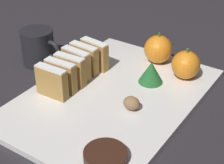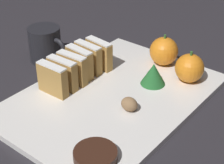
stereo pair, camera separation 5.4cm
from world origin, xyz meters
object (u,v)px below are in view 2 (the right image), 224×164
Objects in this scene: orange_far at (164,51)px; coffee_mug at (46,44)px; orange_near at (189,68)px; walnut at (129,104)px; chocolate_cookie at (95,155)px.

orange_far is 0.27m from coffee_mug.
orange_far is at bearing 30.32° from coffee_mug.
coffee_mug is (-0.32, -0.11, -0.00)m from orange_near.
orange_near reaches higher than walnut.
orange_near is 0.66× the size of coffee_mug.
coffee_mug is at bearing -149.68° from orange_far.
walnut is 0.29m from coffee_mug.
walnut is at bearing -10.83° from coffee_mug.
orange_far reaches higher than chocolate_cookie.
orange_far is 2.21× the size of walnut.
chocolate_cookie is at bearing -75.99° from orange_far.
walnut is 0.46× the size of chocolate_cookie.
coffee_mug reaches higher than chocolate_cookie.
orange_near is 0.33m from coffee_mug.
walnut is 0.31× the size of coffee_mug.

